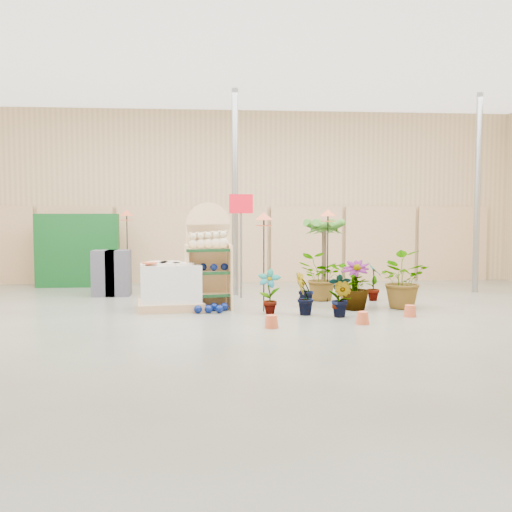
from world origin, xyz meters
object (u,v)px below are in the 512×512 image
(display_shelf, at_px, (208,260))
(potted_plant_2, at_px, (351,287))
(bird_table_front, at_px, (264,220))
(pallet_stack, at_px, (170,287))

(display_shelf, bearing_deg, potted_plant_2, -14.70)
(bird_table_front, relative_size, potted_plant_2, 2.17)
(pallet_stack, distance_m, potted_plant_2, 3.39)
(bird_table_front, bearing_deg, pallet_stack, 167.01)
(display_shelf, height_order, bird_table_front, display_shelf)
(pallet_stack, height_order, bird_table_front, bird_table_front)
(display_shelf, relative_size, potted_plant_2, 2.40)
(pallet_stack, relative_size, potted_plant_2, 1.57)
(display_shelf, bearing_deg, pallet_stack, 179.09)
(potted_plant_2, bearing_deg, pallet_stack, 176.43)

